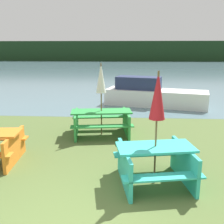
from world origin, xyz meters
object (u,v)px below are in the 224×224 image
Objects in this scene: picnic_table_teal at (155,162)px; umbrella_white at (101,79)px; picnic_table_green at (101,120)px; umbrella_crimson at (158,97)px; boat at (152,95)px.

umbrella_white is (-1.38, 3.00, 1.31)m from picnic_table_teal.
umbrella_crimson is at bearing -65.33° from picnic_table_green.
umbrella_crimson is 0.46× the size of boat.
picnic_table_teal is 1.33m from umbrella_crimson.
picnic_table_teal is at bearing -79.85° from boat.
boat is (1.99, 4.47, -1.27)m from umbrella_white.
umbrella_white is (0.00, -0.00, 1.30)m from picnic_table_green.
boat is at bearing 85.32° from umbrella_crimson.
umbrella_white is 3.30m from umbrella_crimson.
picnic_table_teal is 3.55m from umbrella_white.
picnic_table_teal is 3.30m from picnic_table_green.
picnic_table_green is (-1.38, 3.00, 0.01)m from picnic_table_teal.
boat is at bearing 85.32° from picnic_table_teal.
umbrella_crimson is 7.60m from boat.
picnic_table_teal is 7.49m from boat.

